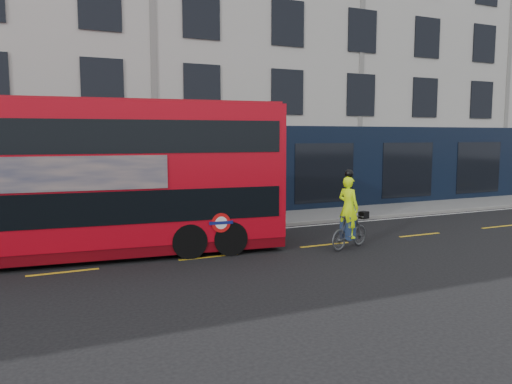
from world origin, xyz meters
TOP-DOWN VIEW (x-y plane):
  - ground at (0.00, 0.00)m, footprint 120.00×120.00m
  - pavement at (0.00, 6.50)m, footprint 60.00×3.00m
  - kerb at (0.00, 5.00)m, footprint 60.00×0.12m
  - building_terrace at (0.00, 12.94)m, footprint 50.00×10.07m
  - road_edge_line at (0.00, 4.70)m, footprint 58.00×0.10m
  - lane_dashes at (0.00, 1.50)m, footprint 58.00×0.12m
  - bus at (-3.05, 2.99)m, footprint 11.51×3.62m
  - cyclist at (4.41, 0.74)m, footprint 1.85×1.07m

SIDE VIEW (x-z plane):
  - ground at x=0.00m, z-range 0.00..0.00m
  - road_edge_line at x=0.00m, z-range 0.00..0.01m
  - lane_dashes at x=0.00m, z-range 0.00..0.01m
  - pavement at x=0.00m, z-range 0.00..0.12m
  - kerb at x=0.00m, z-range 0.00..0.13m
  - cyclist at x=4.41m, z-range -0.40..2.12m
  - bus at x=-3.05m, z-range 0.06..4.62m
  - building_terrace at x=0.00m, z-range -0.01..14.99m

